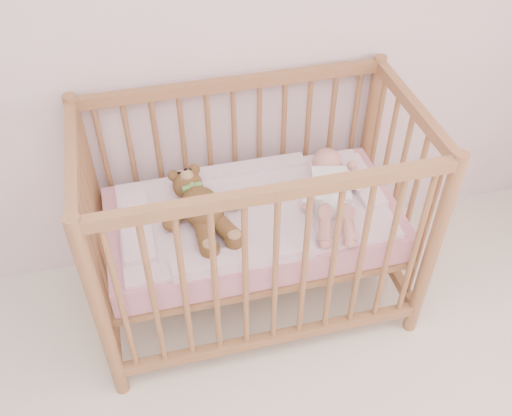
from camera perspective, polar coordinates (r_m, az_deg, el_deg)
name	(u,v)px	position (r m, az deg, el deg)	size (l,w,h in m)	color
crib	(253,221)	(2.41, -0.28, -1.30)	(1.36, 0.76, 1.00)	#9D6742
mattress	(253,223)	(2.43, -0.28, -1.55)	(1.22, 0.62, 0.13)	#D08191
blanket	(253,211)	(2.37, -0.29, -0.26)	(1.10, 0.58, 0.06)	#F1A6C5
baby	(331,188)	(2.39, 7.48, 2.03)	(0.28, 0.57, 0.14)	white
teddy_bear	(203,207)	(2.27, -5.37, 0.09)	(0.35, 0.50, 0.14)	brown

